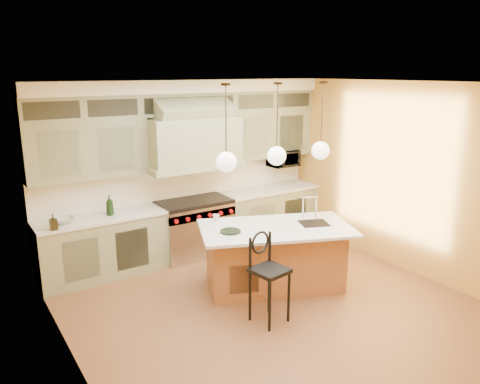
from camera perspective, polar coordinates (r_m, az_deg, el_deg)
floor at (r=6.44m, az=3.73°, el=-13.64°), size 5.00×5.00×0.00m
ceiling at (r=5.67m, az=4.22°, el=13.13°), size 5.00×5.00×0.00m
wall_back at (r=7.97m, az=-6.93°, el=2.97°), size 5.00×0.00×5.00m
wall_front at (r=4.29m, az=24.74°, el=-8.61°), size 5.00×0.00×5.00m
wall_left at (r=4.88m, az=-20.32°, el=-5.40°), size 0.00×5.00×5.00m
wall_right at (r=7.63m, az=19.15°, el=1.73°), size 0.00×5.00×5.00m
back_cabinetry at (r=7.74m, az=-6.05°, el=2.49°), size 5.00×0.77×2.90m
range at (r=7.92m, az=-5.57°, el=-4.32°), size 1.20×0.74×0.96m
kitchen_island at (r=6.78m, az=4.28°, el=-7.71°), size 2.38×1.85×1.35m
counter_stool at (r=5.82m, az=3.43°, el=-9.70°), size 0.46×0.46×1.14m
microwave at (r=8.79m, az=5.29°, el=4.10°), size 0.54×0.37×0.30m
oil_bottle_a at (r=7.24m, az=-15.61°, el=-1.57°), size 0.14×0.14×0.31m
oil_bottle_b at (r=6.84m, az=-21.81°, el=-3.42°), size 0.10×0.10×0.22m
fruit_bowl at (r=7.11m, az=-20.69°, el=-3.24°), size 0.33×0.33×0.08m
cup at (r=6.82m, az=-2.92°, el=-3.14°), size 0.10×0.10×0.09m
pendant_left at (r=5.92m, az=-1.69°, el=3.96°), size 0.26×0.26×1.11m
pendant_center at (r=6.37m, az=4.48°, el=4.67°), size 0.26×0.26×1.11m
pendant_right at (r=6.88m, az=9.79°, el=5.25°), size 0.26×0.26×1.11m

